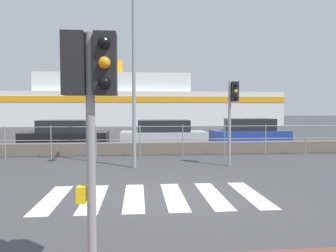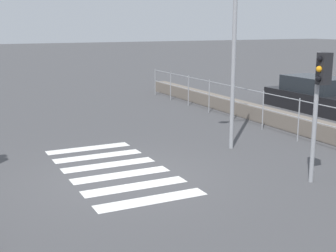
{
  "view_description": "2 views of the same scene",
  "coord_description": "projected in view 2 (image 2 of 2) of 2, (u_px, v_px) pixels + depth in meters",
  "views": [
    {
      "loc": [
        -0.95,
        -7.32,
        2.0
      ],
      "look_at": [
        -0.1,
        2.0,
        1.5
      ],
      "focal_mm": 35.0,
      "sensor_mm": 36.0,
      "label": 1
    },
    {
      "loc": [
        9.89,
        -3.62,
        3.51
      ],
      "look_at": [
        0.36,
        1.0,
        1.2
      ],
      "focal_mm": 50.0,
      "sensor_mm": 36.0,
      "label": 2
    }
  ],
  "objects": [
    {
      "name": "parked_car_black",
      "position": [
        315.0,
        96.0,
        19.44
      ],
      "size": [
        4.41,
        1.87,
        1.39
      ],
      "color": "black",
      "rests_on": "ground_plane"
    },
    {
      "name": "harbor_fence",
      "position": [
        320.0,
        119.0,
        13.36
      ],
      "size": [
        22.98,
        0.04,
        1.33
      ],
      "color": "gray",
      "rests_on": "ground_plane"
    },
    {
      "name": "crosswalk",
      "position": [
        115.0,
        170.0,
        11.51
      ],
      "size": [
        4.95,
        2.4,
        0.01
      ],
      "color": "silver",
      "rests_on": "ground_plane"
    },
    {
      "name": "traffic_light_far",
      "position": [
        320.0,
        89.0,
        10.09
      ],
      "size": [
        0.34,
        0.32,
        2.92
      ],
      "color": "gray",
      "rests_on": "ground_plane"
    },
    {
      "name": "streetlamp",
      "position": [
        228.0,
        10.0,
        12.59
      ],
      "size": [
        0.32,
        1.31,
        6.29
      ],
      "color": "gray",
      "rests_on": "ground_plane"
    },
    {
      "name": "ground_plane",
      "position": [
        123.0,
        177.0,
        10.98
      ],
      "size": [
        160.0,
        160.0,
        0.0
      ],
      "primitive_type": "plane",
      "color": "#424244"
    }
  ]
}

